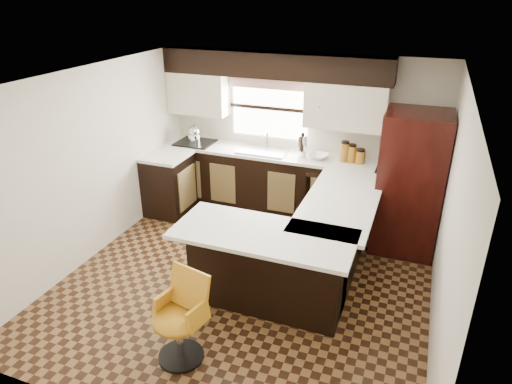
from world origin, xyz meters
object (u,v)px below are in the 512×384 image
at_px(peninsula_long, 334,235).
at_px(peninsula_return, 268,268).
at_px(refrigerator, 410,183).
at_px(bar_chair, 178,320).

xyz_separation_m(peninsula_long, peninsula_return, (-0.53, -0.97, 0.00)).
bearing_deg(refrigerator, bar_chair, -122.01).
xyz_separation_m(refrigerator, bar_chair, (-1.80, -2.88, -0.49)).
distance_m(peninsula_long, bar_chair, 2.30).
bearing_deg(refrigerator, peninsula_long, -133.51).
relative_size(peninsula_return, refrigerator, 0.88).
distance_m(peninsula_return, refrigerator, 2.27).
distance_m(peninsula_long, refrigerator, 1.23).
height_order(peninsula_return, bar_chair, peninsula_return).
height_order(peninsula_long, refrigerator, refrigerator).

